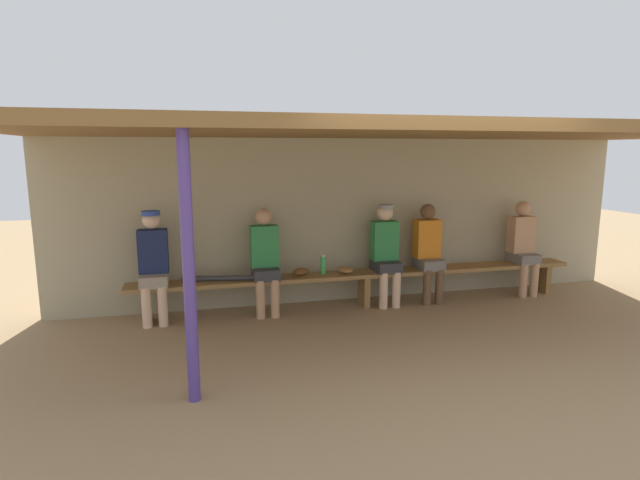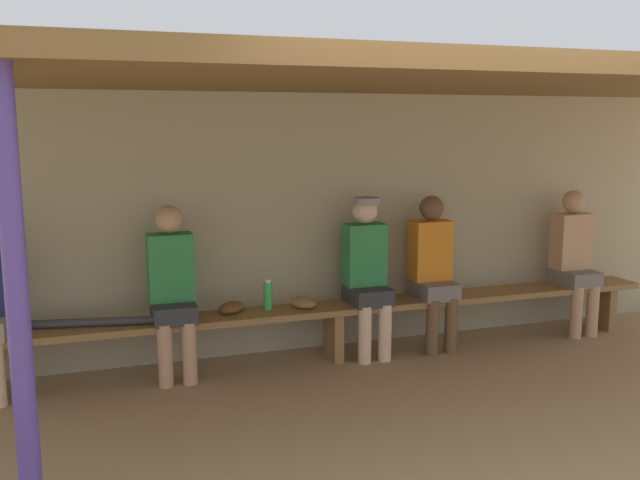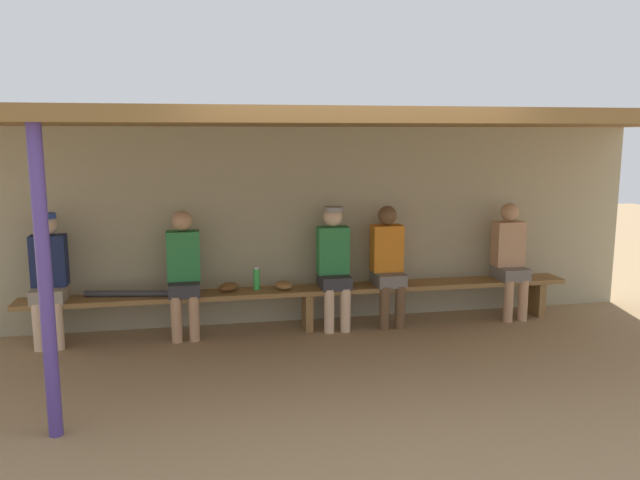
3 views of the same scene
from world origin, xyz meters
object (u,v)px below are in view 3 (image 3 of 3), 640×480
object	(u,v)px
player_in_blue	(334,261)
water_bottle_clear	(257,279)
player_in_white	(49,273)
support_post	(45,285)
baseball_glove_worn	(283,285)
player_shirtless_tan	(388,261)
player_near_post	(184,269)
baseball_bat	(128,294)
player_in_red	(510,256)
baseball_glove_tan	(229,287)
bench	(307,295)

from	to	relation	value
player_in_blue	water_bottle_clear	distance (m)	0.86
player_in_blue	player_in_white	distance (m)	2.94
support_post	baseball_glove_worn	distance (m)	2.92
player_shirtless_tan	player_near_post	world-z (taller)	same
baseball_bat	player_in_red	bearing A→B (deg)	10.54
player_near_post	baseball_glove_worn	bearing A→B (deg)	-0.10
player_in_blue	player_shirtless_tan	bearing A→B (deg)	-0.05
player_in_red	player_shirtless_tan	bearing A→B (deg)	180.00
player_in_white	support_post	bearing A→B (deg)	-78.22
player_in_blue	baseball_glove_worn	bearing A→B (deg)	-179.76
water_bottle_clear	baseball_glove_tan	bearing A→B (deg)	-178.52
player_in_red	baseball_glove_worn	size ratio (longest dim) A/B	5.56
player_shirtless_tan	player_in_red	world-z (taller)	same
water_bottle_clear	baseball_glove_worn	size ratio (longest dim) A/B	1.04
player_in_blue	player_in_white	xyz separation A→B (m)	(-2.94, 0.00, 0.00)
support_post	baseball_bat	distance (m)	2.21
player_in_white	baseball_bat	distance (m)	0.80
baseball_glove_worn	player_in_blue	bearing A→B (deg)	-115.96
player_in_blue	player_in_red	xyz separation A→B (m)	(2.09, -0.00, -0.02)
baseball_glove_worn	water_bottle_clear	bearing A→B (deg)	54.49
player_in_red	baseball_glove_worn	xyz separation A→B (m)	(-2.65, -0.00, -0.22)
baseball_glove_tan	player_in_blue	bearing A→B (deg)	-41.50
player_in_red	water_bottle_clear	world-z (taller)	player_in_red
player_in_blue	player_in_red	distance (m)	2.09
player_in_red	player_in_white	xyz separation A→B (m)	(-5.03, 0.00, 0.02)
bench	baseball_glove_tan	xyz separation A→B (m)	(-0.85, 0.04, 0.12)
bench	support_post	bearing A→B (deg)	-136.34
support_post	player_in_blue	size ratio (longest dim) A/B	1.64
player_in_red	water_bottle_clear	bearing A→B (deg)	179.13
player_in_blue	water_bottle_clear	xyz separation A→B (m)	(-0.84, 0.04, -0.17)
water_bottle_clear	bench	bearing A→B (deg)	-4.98
player_shirtless_tan	player_near_post	distance (m)	2.23
player_in_red	player_in_white	distance (m)	5.03
support_post	baseball_bat	xyz separation A→B (m)	(0.32, 2.10, -0.61)
baseball_bat	water_bottle_clear	bearing A→B (deg)	12.54
baseball_glove_tan	baseball_glove_worn	world-z (taller)	same
player_shirtless_tan	baseball_glove_worn	distance (m)	1.20
player_in_blue	player_in_white	world-z (taller)	same
bench	water_bottle_clear	size ratio (longest dim) A/B	23.95
bench	baseball_glove_tan	size ratio (longest dim) A/B	25.00
player_in_red	bench	bearing A→B (deg)	-179.93
baseball_bat	player_shirtless_tan	bearing A→B (deg)	10.56
baseball_glove_tan	player_shirtless_tan	bearing A→B (deg)	-40.87
water_bottle_clear	player_shirtless_tan	bearing A→B (deg)	-1.75
player_in_white	baseball_glove_worn	bearing A→B (deg)	-0.06
player_in_red	baseball_glove_worn	world-z (taller)	player_in_red
player_shirtless_tan	player_in_red	distance (m)	1.47
bench	player_in_blue	size ratio (longest dim) A/B	4.46
player_shirtless_tan	player_in_white	bearing A→B (deg)	179.99
bench	player_in_red	distance (m)	2.41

